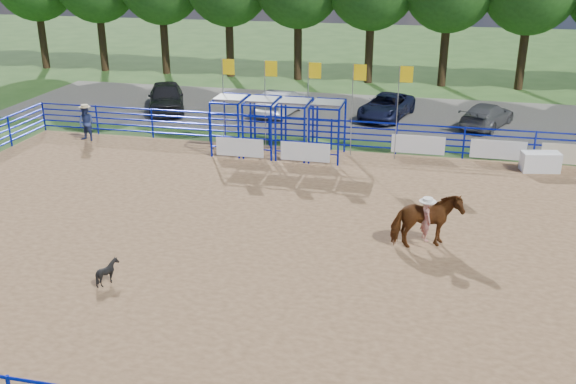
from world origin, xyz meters
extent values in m
plane|color=#3A6026|center=(0.00, 0.00, 0.00)|extent=(120.00, 120.00, 0.00)
cube|color=#97704B|center=(0.00, 0.00, 0.01)|extent=(30.00, 20.00, 0.02)
cube|color=#65625A|center=(0.00, 17.00, 0.01)|extent=(40.00, 10.00, 0.01)
cube|color=white|center=(9.16, 8.97, 0.44)|extent=(1.67, 1.01, 0.83)
imported|color=#5B2F12|center=(4.57, 0.44, 0.93)|extent=(2.35, 1.70, 1.81)
imported|color=#A12017|center=(4.57, 0.44, 1.62)|extent=(0.48, 0.57, 1.34)
cylinder|color=white|center=(4.57, 0.44, 2.32)|extent=(0.54, 0.54, 0.12)
imported|color=black|center=(-4.19, -3.95, 0.38)|extent=(0.83, 0.79, 0.72)
imported|color=navy|center=(-11.91, 8.81, 0.89)|extent=(0.92, 0.76, 1.73)
cylinder|color=tan|center=(-11.91, 8.81, 1.75)|extent=(0.56, 0.56, 0.11)
imported|color=black|center=(-10.45, 15.22, 0.84)|extent=(3.67, 5.24, 1.65)
imported|color=#9C9FA5|center=(-3.83, 16.02, 0.71)|extent=(2.09, 4.41, 1.40)
imported|color=#161A37|center=(2.03, 16.49, 0.67)|extent=(3.20, 5.10, 1.31)
imported|color=#5F5F61|center=(7.35, 15.80, 0.64)|extent=(3.35, 4.66, 1.25)
cube|color=white|center=(-3.80, 7.77, 0.55)|extent=(2.20, 0.04, 0.85)
cube|color=white|center=(-0.80, 7.77, 0.55)|extent=(2.20, 0.04, 0.85)
cube|color=white|center=(4.00, 9.96, 0.55)|extent=(2.40, 0.04, 0.85)
cube|color=white|center=(7.50, 9.96, 0.55)|extent=(2.40, 0.04, 0.85)
cube|color=beige|center=(10.50, 9.96, 0.55)|extent=(2.40, 0.04, 0.90)
cylinder|color=#3F2B19|center=(-25.00, 26.00, 2.40)|extent=(0.56, 0.56, 4.80)
cylinder|color=#3F2B19|center=(-20.00, 26.00, 2.40)|extent=(0.56, 0.56, 4.80)
cylinder|color=#3F2B19|center=(-15.00, 26.00, 2.40)|extent=(0.56, 0.56, 4.80)
cylinder|color=#3F2B19|center=(-10.00, 26.00, 2.40)|extent=(0.56, 0.56, 4.80)
cylinder|color=#3F2B19|center=(-5.00, 26.00, 2.40)|extent=(0.56, 0.56, 4.80)
cylinder|color=#3F2B19|center=(0.00, 26.00, 2.40)|extent=(0.56, 0.56, 4.80)
cylinder|color=#3F2B19|center=(5.00, 26.00, 2.40)|extent=(0.56, 0.56, 4.80)
cylinder|color=#3F2B19|center=(10.00, 26.00, 2.40)|extent=(0.56, 0.56, 4.80)
camera|label=1|loc=(4.41, -18.59, 9.15)|focal=40.00mm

